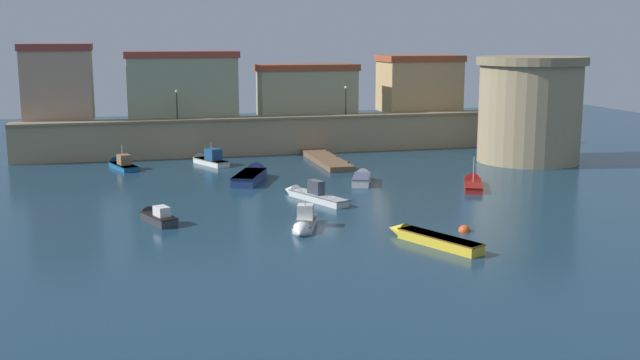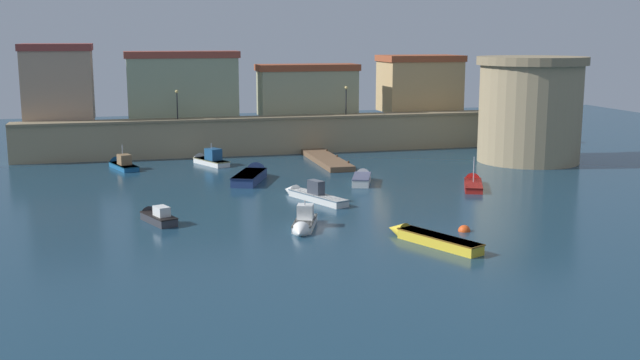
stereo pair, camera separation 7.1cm
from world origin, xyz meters
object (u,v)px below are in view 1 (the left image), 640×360
Objects in this scene: quay_lamp_0 at (177,99)px; moored_boat_8 at (310,194)px; fortress_tower at (530,109)px; moored_boat_0 at (252,175)px; moored_boat_1 at (207,159)px; quay_lamp_1 at (346,95)px; moored_boat_7 at (428,238)px; moored_boat_6 at (473,183)px; moored_boat_3 at (304,224)px; moored_boat_2 at (156,216)px; moored_boat_5 at (362,178)px; mooring_buoy_0 at (464,231)px; moored_boat_4 at (121,164)px.

quay_lamp_0 is 0.41× the size of moored_boat_8.
fortress_tower is 28.57m from moored_boat_0.
moored_boat_8 is (5.78, -18.45, -0.08)m from moored_boat_1.
quay_lamp_1 is at bearing -96.82° from moored_boat_1.
moored_boat_0 is 24.04m from moored_boat_7.
moored_boat_3 is at bearing 146.20° from moored_boat_6.
quay_lamp_0 is 16.37m from moored_boat_0.
moored_boat_2 is 18.30m from moored_boat_7.
moored_boat_8 is at bearing -154.20° from fortress_tower.
moored_boat_7 is at bearing -98.80° from quay_lamp_1.
moored_boat_6 reaches higher than moored_boat_5.
quay_lamp_1 is at bearing -45.61° from moored_boat_8.
quay_lamp_1 is 26.11m from moored_boat_8.
fortress_tower is 13.45× the size of mooring_buoy_0.
moored_boat_1 is 1.13× the size of moored_boat_5.
quay_lamp_1 is 36.03m from mooring_buoy_0.
moored_boat_3 is at bearing -142.77° from fortress_tower.
moored_boat_1 reaches higher than moored_boat_3.
moored_boat_4 is at bearing 171.01° from fortress_tower.
moored_boat_4 is (-39.00, 6.17, -4.82)m from fortress_tower.
fortress_tower is 1.52× the size of moored_boat_7.
moored_boat_3 is at bearing -138.38° from moored_boat_2.
moored_boat_1 reaches higher than moored_boat_7.
moored_boat_2 is at bearing -127.42° from quay_lamp_1.
fortress_tower reaches higher than moored_boat_8.
moored_boat_0 is at bearing 171.53° from moored_boat_1.
moored_boat_8 is (11.72, 4.35, -0.00)m from moored_boat_2.
moored_boat_3 reaches higher than moored_boat_0.
moored_boat_8 is at bearing 172.14° from moored_boat_1.
moored_boat_8 is at bearing -176.07° from moored_boat_3.
moored_boat_0 is 23.27m from mooring_buoy_0.
moored_boat_5 is 8.16m from moored_boat_8.
moored_boat_1 is 0.94× the size of moored_boat_6.
moored_boat_1 is at bearing -161.56° from quay_lamp_1.
moored_boat_4 is at bearing -167.29° from quay_lamp_1.
quay_lamp_1 is at bearing 179.57° from moored_boat_3.
moored_boat_0 is 14.33m from moored_boat_4.
moored_boat_2 is (-21.39, -27.96, -5.57)m from quay_lamp_1.
quay_lamp_1 is at bearing 0.00° from quay_lamp_0.
moored_boat_0 is at bearing 89.66° from moored_boat_5.
quay_lamp_1 reaches higher than moored_boat_8.
quay_lamp_0 is 25.58m from moored_boat_8.
moored_boat_6 is 0.85× the size of moored_boat_8.
moored_boat_3 is 0.79× the size of moored_boat_6.
fortress_tower is 35.07m from moored_boat_3.
quay_lamp_1 is 0.63× the size of moored_boat_3.
moored_boat_8 reaches higher than moored_boat_7.
moored_boat_4 is (-11.34, 27.19, -0.03)m from moored_boat_3.
quay_lamp_1 reaches higher than moored_boat_6.
moored_boat_4 reaches higher than moored_boat_5.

